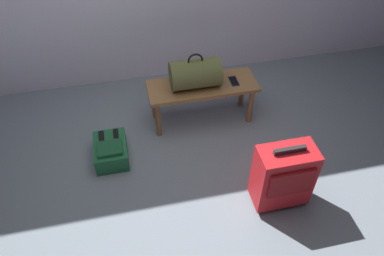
{
  "coord_description": "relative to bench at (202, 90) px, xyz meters",
  "views": [
    {
      "loc": [
        -0.28,
        -1.87,
        2.5
      ],
      "look_at": [
        0.22,
        0.38,
        0.25
      ],
      "focal_mm": 34.94,
      "sensor_mm": 36.0,
      "label": 1
    }
  ],
  "objects": [
    {
      "name": "bench",
      "position": [
        0.0,
        0.0,
        0.0
      ],
      "size": [
        1.0,
        0.36,
        0.42
      ],
      "color": "olive",
      "rests_on": "ground"
    },
    {
      "name": "backpack_green",
      "position": [
        -0.89,
        -0.33,
        -0.26
      ],
      "size": [
        0.28,
        0.38,
        0.21
      ],
      "color": "#1E6038",
      "rests_on": "ground"
    },
    {
      "name": "duffel_bag_olive",
      "position": [
        -0.07,
        -0.0,
        0.2
      ],
      "size": [
        0.44,
        0.26,
        0.34
      ],
      "color": "#51562D",
      "rests_on": "bench"
    },
    {
      "name": "cell_phone",
      "position": [
        0.29,
        -0.02,
        0.07
      ],
      "size": [
        0.07,
        0.14,
        0.01
      ],
      "color": "#191E4C",
      "rests_on": "bench"
    },
    {
      "name": "ground_plane",
      "position": [
        -0.4,
        -0.75,
        -0.35
      ],
      "size": [
        6.6,
        6.6,
        0.0
      ],
      "primitive_type": "plane",
      "color": "slate"
    },
    {
      "name": "suitcase_upright_red",
      "position": [
        0.36,
        -1.07,
        -0.04
      ],
      "size": [
        0.42,
        0.26,
        0.61
      ],
      "color": "red",
      "rests_on": "ground"
    }
  ]
}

